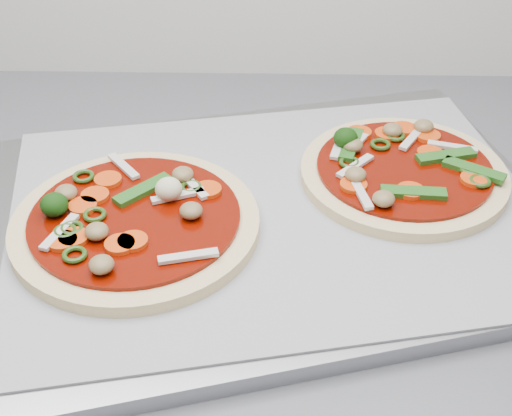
{
  "coord_description": "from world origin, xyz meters",
  "views": [
    {
      "loc": [
        0.55,
        0.78,
        1.3
      ],
      "look_at": [
        0.54,
        1.28,
        0.93
      ],
      "focal_mm": 50.0,
      "sensor_mm": 36.0,
      "label": 1
    }
  ],
  "objects": [
    {
      "name": "baking_tray",
      "position": [
        0.56,
        1.29,
        0.91
      ],
      "size": [
        0.57,
        0.48,
        0.02
      ],
      "primitive_type": "cube",
      "rotation": [
        0.0,
        0.0,
        0.26
      ],
      "color": "gray",
      "rests_on": "countertop"
    },
    {
      "name": "parchment",
      "position": [
        0.56,
        1.29,
        0.92
      ],
      "size": [
        0.53,
        0.43,
        0.0
      ],
      "primitive_type": "cube",
      "rotation": [
        0.0,
        0.0,
        0.2
      ],
      "color": "gray",
      "rests_on": "baking_tray"
    },
    {
      "name": "pizza_left",
      "position": [
        0.44,
        1.26,
        0.93
      ],
      "size": [
        0.28,
        0.28,
        0.04
      ],
      "rotation": [
        0.0,
        0.0,
        0.43
      ],
      "color": "beige",
      "rests_on": "parchment"
    },
    {
      "name": "pizza_right",
      "position": [
        0.68,
        1.35,
        0.93
      ],
      "size": [
        0.25,
        0.25,
        0.03
      ],
      "rotation": [
        0.0,
        0.0,
        0.36
      ],
      "color": "beige",
      "rests_on": "parchment"
    }
  ]
}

